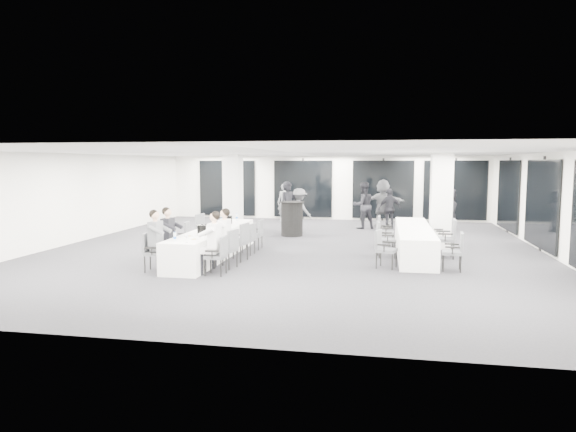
# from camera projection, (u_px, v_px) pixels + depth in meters

# --- Properties ---
(room) EXTENTS (14.04, 16.04, 2.84)m
(room) POSITION_uv_depth(u_px,v_px,m) (329.00, 199.00, 15.75)
(room) COLOR #232328
(room) RESTS_ON ground
(column_left) EXTENTS (0.60, 0.60, 2.80)m
(column_left) POSITION_uv_depth(u_px,v_px,m) (233.00, 194.00, 18.46)
(column_left) COLOR silver
(column_left) RESTS_ON floor
(column_right) EXTENTS (0.60, 0.60, 2.80)m
(column_right) POSITION_uv_depth(u_px,v_px,m) (441.00, 201.00, 15.03)
(column_right) COLOR silver
(column_right) RESTS_ON floor
(banquet_table_main) EXTENTS (0.90, 5.00, 0.75)m
(banquet_table_main) POSITION_uv_depth(u_px,v_px,m) (213.00, 243.00, 13.65)
(banquet_table_main) COLOR white
(banquet_table_main) RESTS_ON floor
(banquet_table_side) EXTENTS (0.90, 5.00, 0.75)m
(banquet_table_side) POSITION_uv_depth(u_px,v_px,m) (414.00, 240.00, 14.15)
(banquet_table_side) COLOR white
(banquet_table_side) RESTS_ON floor
(cocktail_table) EXTENTS (0.85, 0.85, 1.18)m
(cocktail_table) POSITION_uv_depth(u_px,v_px,m) (292.00, 219.00, 17.63)
(cocktail_table) COLOR black
(cocktail_table) RESTS_ON floor
(chair_main_left_near) EXTENTS (0.50, 0.54, 0.90)m
(chair_main_left_near) POSITION_uv_depth(u_px,v_px,m) (152.00, 249.00, 11.90)
(chair_main_left_near) COLOR #494C50
(chair_main_left_near) RESTS_ON floor
(chair_main_left_second) EXTENTS (0.52, 0.55, 0.87)m
(chair_main_left_second) POSITION_uv_depth(u_px,v_px,m) (165.00, 245.00, 12.60)
(chair_main_left_second) COLOR #494C50
(chair_main_left_second) RESTS_ON floor
(chair_main_left_mid) EXTENTS (0.54, 0.58, 0.95)m
(chair_main_left_mid) POSITION_uv_depth(u_px,v_px,m) (179.00, 238.00, 13.45)
(chair_main_left_mid) COLOR #494C50
(chair_main_left_mid) RESTS_ON floor
(chair_main_left_fourth) EXTENTS (0.49, 0.53, 0.87)m
(chair_main_left_fourth) POSITION_uv_depth(u_px,v_px,m) (191.00, 235.00, 14.33)
(chair_main_left_fourth) COLOR #494C50
(chair_main_left_fourth) RESTS_ON floor
(chair_main_left_far) EXTENTS (0.57, 0.61, 0.98)m
(chair_main_left_far) POSITION_uv_depth(u_px,v_px,m) (204.00, 228.00, 15.37)
(chair_main_left_far) COLOR #494C50
(chair_main_left_far) RESTS_ON floor
(chair_main_right_near) EXTENTS (0.45, 0.51, 0.88)m
(chair_main_right_near) POSITION_uv_depth(u_px,v_px,m) (219.00, 253.00, 11.50)
(chair_main_right_near) COLOR #494C50
(chair_main_right_near) RESTS_ON floor
(chair_main_right_second) EXTENTS (0.56, 0.59, 0.93)m
(chair_main_right_second) POSITION_uv_depth(u_px,v_px,m) (229.00, 246.00, 12.22)
(chair_main_right_second) COLOR #494C50
(chair_main_right_second) RESTS_ON floor
(chair_main_right_mid) EXTENTS (0.57, 0.60, 0.97)m
(chair_main_right_mid) POSITION_uv_depth(u_px,v_px,m) (240.00, 239.00, 13.13)
(chair_main_right_mid) COLOR #494C50
(chair_main_right_mid) RESTS_ON floor
(chair_main_right_fourth) EXTENTS (0.47, 0.51, 0.86)m
(chair_main_right_fourth) POSITION_uv_depth(u_px,v_px,m) (249.00, 237.00, 14.05)
(chair_main_right_fourth) COLOR #494C50
(chair_main_right_fourth) RESTS_ON floor
(chair_main_right_far) EXTENTS (0.45, 0.50, 0.86)m
(chair_main_right_far) POSITION_uv_depth(u_px,v_px,m) (257.00, 232.00, 14.91)
(chair_main_right_far) COLOR #494C50
(chair_main_right_far) RESTS_ON floor
(chair_side_left_near) EXTENTS (0.56, 0.58, 0.91)m
(chair_side_left_near) POSITION_uv_depth(u_px,v_px,m) (383.00, 246.00, 12.29)
(chair_side_left_near) COLOR #494C50
(chair_side_left_near) RESTS_ON floor
(chair_side_left_mid) EXTENTS (0.53, 0.58, 0.95)m
(chair_side_left_mid) POSITION_uv_depth(u_px,v_px,m) (383.00, 237.00, 13.66)
(chair_side_left_mid) COLOR #494C50
(chair_side_left_mid) RESTS_ON floor
(chair_side_left_far) EXTENTS (0.49, 0.54, 0.94)m
(chair_side_left_far) POSITION_uv_depth(u_px,v_px,m) (383.00, 230.00, 15.23)
(chair_side_left_far) COLOR #494C50
(chair_side_left_far) RESTS_ON floor
(chair_side_right_near) EXTENTS (0.49, 0.54, 0.91)m
(chair_side_right_near) POSITION_uv_depth(u_px,v_px,m) (456.00, 249.00, 11.93)
(chair_side_right_near) COLOR #494C50
(chair_side_right_near) RESTS_ON floor
(chair_side_right_mid) EXTENTS (0.53, 0.59, 1.04)m
(chair_side_right_mid) POSITION_uv_depth(u_px,v_px,m) (448.00, 236.00, 13.53)
(chair_side_right_mid) COLOR #494C50
(chair_side_right_mid) RESTS_ON floor
(chair_side_right_far) EXTENTS (0.50, 0.55, 0.91)m
(chair_side_right_far) POSITION_uv_depth(u_px,v_px,m) (441.00, 231.00, 15.08)
(chair_side_right_far) COLOR #494C50
(chair_side_right_far) RESTS_ON floor
(seated_guest_a) EXTENTS (0.50, 0.38, 1.44)m
(seated_guest_a) POSITION_uv_depth(u_px,v_px,m) (158.00, 237.00, 11.84)
(seated_guest_a) COLOR #57595E
(seated_guest_a) RESTS_ON floor
(seated_guest_b) EXTENTS (0.50, 0.38, 1.44)m
(seated_guest_b) POSITION_uv_depth(u_px,v_px,m) (170.00, 233.00, 12.52)
(seated_guest_b) COLOR black
(seated_guest_b) RESTS_ON floor
(seated_guest_c) EXTENTS (0.50, 0.38, 1.44)m
(seated_guest_c) POSITION_uv_depth(u_px,v_px,m) (212.00, 239.00, 11.50)
(seated_guest_c) COLOR silver
(seated_guest_c) RESTS_ON floor
(seated_guest_d) EXTENTS (0.50, 0.38, 1.44)m
(seated_guest_d) POSITION_uv_depth(u_px,v_px,m) (222.00, 234.00, 12.23)
(seated_guest_d) COLOR silver
(seated_guest_d) RESTS_ON floor
(standing_guest_a) EXTENTS (0.97, 0.97, 2.08)m
(standing_guest_a) POSITION_uv_depth(u_px,v_px,m) (288.00, 204.00, 18.44)
(standing_guest_a) COLOR black
(standing_guest_a) RESTS_ON floor
(standing_guest_b) EXTENTS (1.14, 0.98, 2.02)m
(standing_guest_b) POSITION_uv_depth(u_px,v_px,m) (363.00, 202.00, 19.45)
(standing_guest_b) COLOR black
(standing_guest_b) RESTS_ON floor
(standing_guest_c) EXTENTS (1.30, 1.08, 1.79)m
(standing_guest_c) POSITION_uv_depth(u_px,v_px,m) (299.00, 207.00, 18.70)
(standing_guest_c) COLOR #57595E
(standing_guest_c) RESTS_ON floor
(standing_guest_d) EXTENTS (1.17, 0.92, 1.74)m
(standing_guest_d) POSITION_uv_depth(u_px,v_px,m) (390.00, 206.00, 19.44)
(standing_guest_d) COLOR black
(standing_guest_d) RESTS_ON floor
(standing_guest_e) EXTENTS (0.70, 0.94, 1.73)m
(standing_guest_e) POSITION_uv_depth(u_px,v_px,m) (451.00, 207.00, 19.31)
(standing_guest_e) COLOR black
(standing_guest_e) RESTS_ON floor
(standing_guest_f) EXTENTS (1.96, 0.82, 2.11)m
(standing_guest_f) POSITION_uv_depth(u_px,v_px,m) (383.00, 200.00, 20.11)
(standing_guest_f) COLOR #57595E
(standing_guest_f) RESTS_ON floor
(standing_guest_g) EXTENTS (0.73, 0.62, 1.84)m
(standing_guest_g) POSITION_uv_depth(u_px,v_px,m) (284.00, 200.00, 21.91)
(standing_guest_g) COLOR #57595E
(standing_guest_g) RESTS_ON floor
(ice_bucket_near) EXTENTS (0.22, 0.22, 0.25)m
(ice_bucket_near) POSITION_uv_depth(u_px,v_px,m) (202.00, 230.00, 12.51)
(ice_bucket_near) COLOR black
(ice_bucket_near) RESTS_ON banquet_table_main
(ice_bucket_far) EXTENTS (0.21, 0.21, 0.24)m
(ice_bucket_far) POSITION_uv_depth(u_px,v_px,m) (229.00, 220.00, 14.84)
(ice_bucket_far) COLOR black
(ice_bucket_far) RESTS_ON banquet_table_main
(water_bottle_a) EXTENTS (0.07, 0.07, 0.20)m
(water_bottle_a) POSITION_uv_depth(u_px,v_px,m) (175.00, 237.00, 11.55)
(water_bottle_a) COLOR silver
(water_bottle_a) RESTS_ON banquet_table_main
(water_bottle_b) EXTENTS (0.08, 0.08, 0.25)m
(water_bottle_b) POSITION_uv_depth(u_px,v_px,m) (222.00, 223.00, 14.10)
(water_bottle_b) COLOR silver
(water_bottle_b) RESTS_ON banquet_table_main
(water_bottle_c) EXTENTS (0.07, 0.07, 0.22)m
(water_bottle_c) POSITION_uv_depth(u_px,v_px,m) (237.00, 217.00, 15.66)
(water_bottle_c) COLOR silver
(water_bottle_c) RESTS_ON banquet_table_main
(plate_a) EXTENTS (0.21, 0.21, 0.03)m
(plate_a) POSITION_uv_depth(u_px,v_px,m) (189.00, 236.00, 12.30)
(plate_a) COLOR white
(plate_a) RESTS_ON banquet_table_main
(plate_b) EXTENTS (0.18, 0.18, 0.03)m
(plate_b) POSITION_uv_depth(u_px,v_px,m) (194.00, 239.00, 11.80)
(plate_b) COLOR white
(plate_b) RESTS_ON banquet_table_main
(plate_c) EXTENTS (0.22, 0.22, 0.03)m
(plate_c) POSITION_uv_depth(u_px,v_px,m) (207.00, 232.00, 13.10)
(plate_c) COLOR white
(plate_c) RESTS_ON banquet_table_main
(wine_glass) EXTENTS (0.08, 0.08, 0.20)m
(wine_glass) POSITION_uv_depth(u_px,v_px,m) (187.00, 236.00, 11.32)
(wine_glass) COLOR silver
(wine_glass) RESTS_ON banquet_table_main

